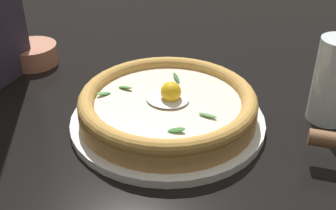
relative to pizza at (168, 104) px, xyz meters
The scene contains 5 objects.
ground_plane 0.05m from the pizza, ahead, with size 2.40×2.40×0.03m, color black.
pizza_plate 0.03m from the pizza, 20.90° to the right, with size 0.29×0.29×0.01m, color white.
pizza is the anchor object (origin of this frame).
side_bowl 0.34m from the pizza, 15.89° to the right, with size 0.10×0.10×0.04m, color #B8755A.
drinking_glass 0.25m from the pizza, 154.11° to the right, with size 0.06×0.06×0.13m.
Camera 1 is at (-0.22, 0.49, 0.35)m, focal length 44.70 mm.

